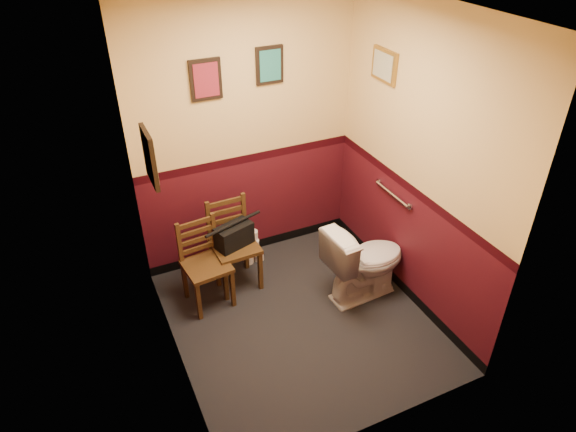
% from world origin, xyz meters
% --- Properties ---
extents(floor, '(2.20, 2.40, 0.00)m').
position_xyz_m(floor, '(0.00, 0.00, 0.00)').
color(floor, black).
rests_on(floor, ground).
extents(ceiling, '(2.20, 2.40, 0.00)m').
position_xyz_m(ceiling, '(0.00, 0.00, 2.70)').
color(ceiling, silver).
rests_on(ceiling, ground).
extents(wall_back, '(2.20, 0.00, 2.70)m').
position_xyz_m(wall_back, '(0.00, 1.20, 1.35)').
color(wall_back, '#460F18').
rests_on(wall_back, ground).
extents(wall_front, '(2.20, 0.00, 2.70)m').
position_xyz_m(wall_front, '(0.00, -1.20, 1.35)').
color(wall_front, '#460F18').
rests_on(wall_front, ground).
extents(wall_left, '(0.00, 2.40, 2.70)m').
position_xyz_m(wall_left, '(-1.10, 0.00, 1.35)').
color(wall_left, '#460F18').
rests_on(wall_left, ground).
extents(wall_right, '(0.00, 2.40, 2.70)m').
position_xyz_m(wall_right, '(1.10, 0.00, 1.35)').
color(wall_right, '#460F18').
rests_on(wall_right, ground).
extents(grab_bar, '(0.05, 0.56, 0.06)m').
position_xyz_m(grab_bar, '(1.07, 0.25, 0.95)').
color(grab_bar, silver).
rests_on(grab_bar, wall_right).
extents(framed_print_back_a, '(0.28, 0.04, 0.36)m').
position_xyz_m(framed_print_back_a, '(-0.35, 1.18, 1.95)').
color(framed_print_back_a, black).
rests_on(framed_print_back_a, wall_back).
extents(framed_print_back_b, '(0.26, 0.04, 0.34)m').
position_xyz_m(framed_print_back_b, '(0.25, 1.18, 2.00)').
color(framed_print_back_b, black).
rests_on(framed_print_back_b, wall_back).
extents(framed_print_left, '(0.04, 0.30, 0.38)m').
position_xyz_m(framed_print_left, '(-1.08, 0.10, 1.85)').
color(framed_print_left, black).
rests_on(framed_print_left, wall_left).
extents(framed_print_right, '(0.04, 0.34, 0.28)m').
position_xyz_m(framed_print_right, '(1.08, 0.60, 2.05)').
color(framed_print_right, olive).
rests_on(framed_print_right, wall_right).
extents(toilet, '(0.83, 0.50, 0.78)m').
position_xyz_m(toilet, '(0.72, 0.08, 0.39)').
color(toilet, white).
rests_on(toilet, floor).
extents(toilet_brush, '(0.11, 0.11, 0.40)m').
position_xyz_m(toilet_brush, '(0.91, 0.04, 0.07)').
color(toilet_brush, silver).
rests_on(toilet_brush, floor).
extents(chair_left, '(0.44, 0.44, 0.85)m').
position_xyz_m(chair_left, '(-0.67, 0.64, 0.43)').
color(chair_left, '#4E3317').
rests_on(chair_left, floor).
extents(chair_right, '(0.43, 0.43, 0.90)m').
position_xyz_m(chair_right, '(-0.33, 0.78, 0.45)').
color(chair_right, '#4E3317').
rests_on(chair_right, floor).
extents(handbag, '(0.39, 0.28, 0.26)m').
position_xyz_m(handbag, '(-0.33, 0.74, 0.58)').
color(handbag, black).
rests_on(handbag, chair_right).
extents(tp_stack, '(0.22, 0.13, 0.38)m').
position_xyz_m(tp_stack, '(-0.05, 1.00, 0.16)').
color(tp_stack, silver).
rests_on(tp_stack, floor).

